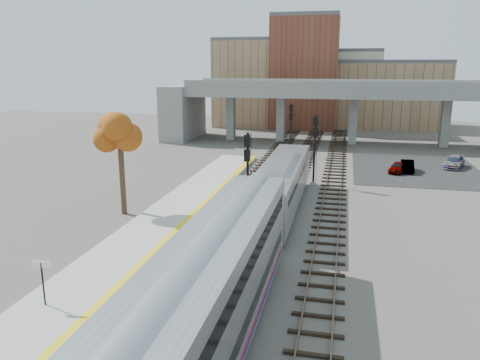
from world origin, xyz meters
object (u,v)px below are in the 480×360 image
at_px(coach, 195,324).
at_px(car_b, 407,166).
at_px(locomotive, 281,184).
at_px(signal_mast_far, 291,130).
at_px(tree, 120,135).
at_px(car_c, 454,162).
at_px(car_a, 398,167).
at_px(signal_mast_mid, 314,151).
at_px(signal_mast_near, 247,179).

bearing_deg(coach, car_b, 73.44).
xyz_separation_m(locomotive, signal_mast_far, (-2.10, 24.37, 1.06)).
bearing_deg(coach, tree, 122.73).
relative_size(tree, car_c, 1.90).
xyz_separation_m(locomotive, car_a, (10.79, 16.62, -1.64)).
bearing_deg(signal_mast_mid, signal_mast_near, -107.97).
bearing_deg(car_a, signal_mast_near, -102.74).
xyz_separation_m(signal_mast_mid, tree, (-14.22, -12.71, 2.94)).
relative_size(coach, car_b, 6.51).
height_order(coach, signal_mast_near, signal_mast_near).
distance_m(signal_mast_far, car_b, 15.88).
xyz_separation_m(locomotive, coach, (-0.00, -22.61, 0.52)).
relative_size(coach, signal_mast_far, 3.67).
distance_m(signal_mast_mid, car_c, 19.50).
relative_size(locomotive, tree, 2.20).
xyz_separation_m(locomotive, tree, (-12.22, -3.59, 4.14)).
relative_size(car_b, car_c, 0.84).
height_order(signal_mast_near, tree, tree).
bearing_deg(car_c, signal_mast_mid, -121.58).
height_order(signal_mast_far, car_c, signal_mast_far).
relative_size(signal_mast_mid, signal_mast_far, 1.03).
bearing_deg(car_a, locomotive, -103.11).
bearing_deg(tree, coach, -57.27).
height_order(coach, signal_mast_far, signal_mast_far).
height_order(tree, car_c, tree).
bearing_deg(car_a, tree, -118.83).
xyz_separation_m(coach, car_c, (17.42, 43.34, -2.10)).
bearing_deg(car_a, coach, -85.50).
relative_size(signal_mast_mid, car_c, 1.54).
distance_m(signal_mast_mid, car_b, 13.15).
bearing_deg(signal_mast_mid, car_b, 39.74).
bearing_deg(car_b, car_a, -142.89).
xyz_separation_m(tree, car_b, (24.10, 20.92, -5.74)).
bearing_deg(signal_mast_far, signal_mast_mid, -74.95).
height_order(signal_mast_mid, signal_mast_far, signal_mast_mid).
bearing_deg(signal_mast_near, signal_mast_mid, 72.03).
distance_m(signal_mast_far, car_c, 20.03).
bearing_deg(tree, car_a, 41.29).
height_order(coach, car_b, coach).
bearing_deg(signal_mast_mid, car_c, 36.98).
relative_size(car_a, car_b, 0.92).
height_order(signal_mast_near, signal_mast_mid, signal_mast_mid).
xyz_separation_m(locomotive, signal_mast_near, (-2.10, -3.52, 1.11)).
xyz_separation_m(coach, tree, (-12.22, 19.02, 3.62)).
height_order(locomotive, tree, tree).
relative_size(signal_mast_near, signal_mast_mid, 0.98).
relative_size(coach, car_c, 5.50).
distance_m(signal_mast_near, car_c, 31.25).
bearing_deg(coach, signal_mast_mid, 86.39).
bearing_deg(signal_mast_mid, coach, -93.61).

